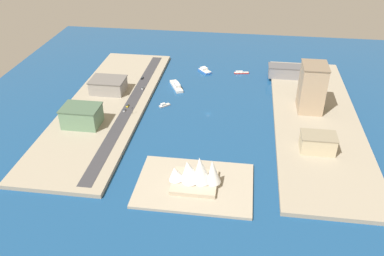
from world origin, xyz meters
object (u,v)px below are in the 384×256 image
at_px(terminal_long_green, 82,116).
at_px(sedan_silver, 124,110).
at_px(office_block_beige, 318,143).
at_px(catamaran_blue, 205,70).
at_px(traffic_light_waterfront, 132,109).
at_px(opera_landmark, 196,173).
at_px(suv_black, 142,78).
at_px(tugboat_red, 241,73).
at_px(yacht_sleek_gray, 164,105).
at_px(ferry_white_commuter, 176,86).
at_px(warehouse_low_gray, 288,71).
at_px(apartment_midrise_tan, 312,88).
at_px(carpark_squat_concrete, 108,85).
at_px(taxi_yellow_cab, 128,106).
at_px(van_white, 143,88).

bearing_deg(terminal_long_green, sedan_silver, -135.72).
bearing_deg(office_block_beige, catamaran_blue, -54.60).
relative_size(traffic_light_waterfront, opera_landmark, 0.18).
distance_m(sedan_silver, suv_black, 67.52).
xyz_separation_m(terminal_long_green, sedan_silver, (-27.19, -26.52, -7.32)).
bearing_deg(tugboat_red, yacht_sleek_gray, 51.49).
height_order(ferry_white_commuter, traffic_light_waterfront, traffic_light_waterfront).
bearing_deg(catamaran_blue, office_block_beige, 125.40).
bearing_deg(warehouse_low_gray, yacht_sleek_gray, 33.02).
bearing_deg(ferry_white_commuter, terminal_long_green, 53.57).
height_order(suv_black, opera_landmark, opera_landmark).
bearing_deg(sedan_silver, yacht_sleek_gray, -148.43).
relative_size(tugboat_red, warehouse_low_gray, 0.40).
xyz_separation_m(apartment_midrise_tan, suv_black, (158.89, -41.46, -19.70)).
height_order(yacht_sleek_gray, carpark_squat_concrete, carpark_squat_concrete).
bearing_deg(apartment_midrise_tan, ferry_white_commuter, -14.79).
xyz_separation_m(ferry_white_commuter, terminal_long_green, (62.68, 84.93, 9.37)).
distance_m(tugboat_red, apartment_midrise_tan, 99.87).
relative_size(yacht_sleek_gray, tugboat_red, 0.61).
bearing_deg(warehouse_low_gray, sedan_silver, 32.71).
bearing_deg(apartment_midrise_tan, sedan_silver, 9.36).
relative_size(catamaran_blue, carpark_squat_concrete, 0.53).
height_order(traffic_light_waterfront, opera_landmark, opera_landmark).
bearing_deg(office_block_beige, taxi_yellow_cab, -16.67).
height_order(ferry_white_commuter, taxi_yellow_cab, ferry_white_commuter).
distance_m(catamaran_blue, warehouse_low_gray, 86.46).
xyz_separation_m(terminal_long_green, traffic_light_waterfront, (-35.43, -22.89, -3.87)).
relative_size(tugboat_red, taxi_yellow_cab, 3.12).
bearing_deg(yacht_sleek_gray, apartment_midrise_tan, -176.90).
xyz_separation_m(apartment_midrise_tan, warehouse_low_gray, (13.66, -66.65, -14.73)).
bearing_deg(carpark_squat_concrete, terminal_long_green, 88.18).
relative_size(carpark_squat_concrete, van_white, 7.25).
distance_m(apartment_midrise_tan, sedan_silver, 161.34).
distance_m(warehouse_low_gray, van_white, 147.30).
bearing_deg(suv_black, opera_landmark, 115.62).
height_order(office_block_beige, terminal_long_green, terminal_long_green).
relative_size(catamaran_blue, terminal_long_green, 0.56).
height_order(apartment_midrise_tan, taxi_yellow_cab, apartment_midrise_tan).
bearing_deg(traffic_light_waterfront, taxi_yellow_cab, -57.26).
distance_m(tugboat_red, suv_black, 103.60).
bearing_deg(apartment_midrise_tan, suv_black, -14.62).
bearing_deg(opera_landmark, sedan_silver, -50.01).
relative_size(ferry_white_commuter, office_block_beige, 1.07).
height_order(sedan_silver, van_white, van_white).
height_order(office_block_beige, opera_landmark, opera_landmark).
distance_m(terminal_long_green, warehouse_low_gray, 208.91).
relative_size(catamaran_blue, sedan_silver, 3.80).
relative_size(terminal_long_green, suv_black, 6.37).
distance_m(catamaran_blue, terminal_long_green, 153.53).
relative_size(apartment_midrise_tan, opera_landmark, 1.15).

